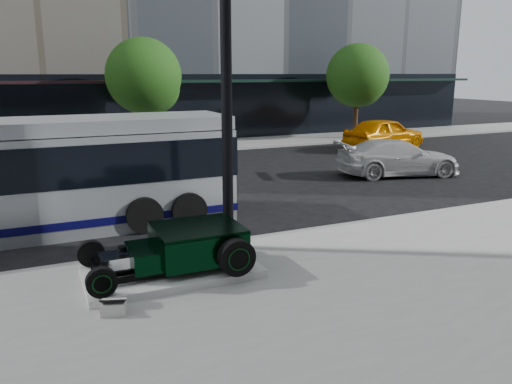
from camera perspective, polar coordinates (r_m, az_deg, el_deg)
name	(u,v)px	position (r m, az deg, el deg)	size (l,w,h in m)	color
ground	(213,221)	(14.14, -4.98, -3.31)	(120.00, 120.00, 0.00)	black
sidewalk_far	(124,150)	(27.46, -14.80, 4.62)	(70.00, 4.00, 0.12)	gray
street_trees	(146,79)	(26.47, -12.44, 12.50)	(29.80, 3.80, 5.70)	black
display_plinth	(172,272)	(10.25, -9.55, -8.95)	(3.40, 1.80, 0.15)	silver
hot_rod	(188,246)	(10.15, -7.84, -6.08)	(3.22, 2.00, 0.81)	black
info_plaque	(114,307)	(8.92, -15.96, -12.49)	(0.47, 0.41, 0.31)	silver
lamppost	(226,83)	(11.00, -3.40, 12.38)	(0.45, 0.45, 8.11)	black
white_sedan	(398,158)	(21.03, 15.91, 3.79)	(2.03, 4.99, 1.45)	silver
yellow_taxi	(384,133)	(28.30, 14.44, 6.51)	(2.01, 5.01, 1.71)	orange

